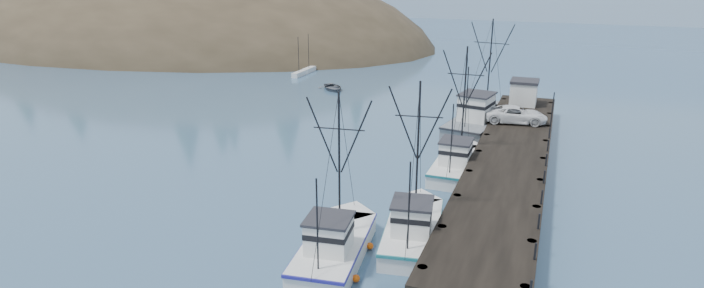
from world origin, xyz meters
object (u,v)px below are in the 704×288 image
(trawler_near, at_px, (413,227))
(trawler_far, at_px, (458,163))
(trawler_mid, at_px, (336,244))
(pickup_truck, at_px, (516,115))
(motorboat, at_px, (333,90))
(pier, at_px, (510,158))
(work_vessel, at_px, (481,121))
(pier_shed, at_px, (524,92))

(trawler_near, distance_m, trawler_far, 13.22)
(trawler_mid, bearing_deg, trawler_near, 44.80)
(pickup_truck, xyz_separation_m, motorboat, (-26.25, 15.54, -2.83))
(trawler_near, xyz_separation_m, pickup_truck, (4.26, 23.53, 2.01))
(pickup_truck, bearing_deg, trawler_mid, 155.05)
(pier, bearing_deg, motorboat, 136.28)
(pier, bearing_deg, pickup_truck, 92.67)
(pier, relative_size, trawler_near, 4.14)
(trawler_mid, bearing_deg, work_vessel, 81.32)
(pier_shed, bearing_deg, trawler_near, -97.88)
(pier, height_order, work_vessel, work_vessel)
(trawler_mid, height_order, pickup_truck, trawler_mid)
(pier, distance_m, trawler_mid, 19.40)
(trawler_near, height_order, pier_shed, trawler_near)
(trawler_mid, distance_m, motorboat, 46.59)
(trawler_near, bearing_deg, motorboat, 119.37)
(trawler_far, relative_size, pier_shed, 3.44)
(pier_shed, xyz_separation_m, motorboat, (-26.35, 7.54, -3.42))
(pier, relative_size, work_vessel, 3.08)
(trawler_far, bearing_deg, work_vessel, 89.32)
(pier, distance_m, trawler_near, 14.36)
(pickup_truck, bearing_deg, pier_shed, -9.14)
(pier, relative_size, motorboat, 9.04)
(trawler_near, bearing_deg, pickup_truck, 79.73)
(trawler_far, xyz_separation_m, pickup_truck, (3.77, 10.32, 2.01))
(trawler_far, bearing_deg, pickup_truck, 69.95)
(pier_shed, bearing_deg, work_vessel, -122.72)
(trawler_near, bearing_deg, trawler_far, 87.85)
(trawler_near, height_order, trawler_mid, trawler_near)
(pier, height_order, pier_shed, pier_shed)
(work_vessel, height_order, pier_shed, work_vessel)
(trawler_near, relative_size, pier_shed, 3.32)
(trawler_near, height_order, trawler_far, trawler_far)
(trawler_mid, relative_size, work_vessel, 0.74)
(pickup_truck, bearing_deg, trawler_far, 151.55)
(trawler_far, relative_size, pickup_truck, 1.84)
(trawler_far, relative_size, motorboat, 2.26)
(trawler_far, xyz_separation_m, motorboat, (-22.48, 25.86, -0.82))
(work_vessel, distance_m, pier_shed, 7.23)
(motorboat, bearing_deg, trawler_near, -99.43)
(pier_shed, relative_size, pickup_truck, 0.53)
(trawler_far, distance_m, pickup_truck, 11.17)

